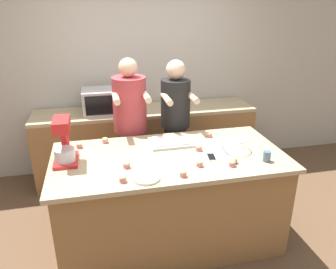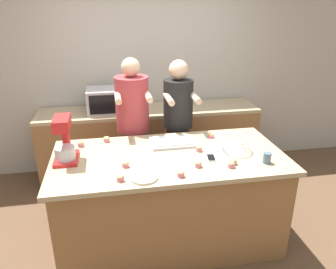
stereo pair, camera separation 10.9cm
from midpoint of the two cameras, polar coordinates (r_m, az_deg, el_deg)
ground_plane at (r=3.46m, az=-0.74°, el=-17.44°), size 16.00×16.00×0.00m
back_wall at (r=4.45m, az=-5.55°, el=10.97°), size 10.00×0.06×2.70m
island_counter at (r=3.18m, az=-0.78°, el=-11.03°), size 2.09×1.04×0.92m
back_counter at (r=4.38m, az=-4.53°, el=-1.36°), size 2.80×0.60×0.93m
person_left at (r=3.62m, az=-7.33°, el=0.50°), size 0.37×0.52×1.68m
person_right at (r=3.70m, az=0.45°, el=0.98°), size 0.34×0.50×1.64m
stand_mixer at (r=2.91m, az=-18.69°, el=-1.50°), size 0.20×0.30×0.40m
mixing_bowl at (r=3.08m, az=10.27°, el=-1.51°), size 0.27×0.27×0.13m
baking_tray at (r=3.19m, az=-0.46°, el=-1.29°), size 0.41×0.30×0.04m
microwave_oven at (r=4.14m, az=-11.99°, el=5.76°), size 0.49×0.38×0.29m
cell_phone at (r=2.93m, az=6.50°, el=-3.95°), size 0.09×0.15×0.01m
drinking_glass at (r=2.94m, az=15.83°, el=-3.66°), size 0.07×0.07×0.09m
small_plate at (r=2.58m, az=-5.03°, el=-7.58°), size 0.22×0.22×0.02m
cupcake_0 at (r=2.79m, az=10.01°, el=-4.95°), size 0.06×0.06×0.06m
cupcake_1 at (r=2.85m, az=10.37°, el=-4.40°), size 0.06×0.06×0.06m
cupcake_2 at (r=2.56m, az=-9.11°, el=-7.62°), size 0.06×0.06×0.06m
cupcake_3 at (r=2.76m, az=4.40°, el=-5.04°), size 0.06×0.06×0.06m
cupcake_4 at (r=2.76m, az=-8.36°, el=-5.24°), size 0.06×0.06×0.06m
cupcake_5 at (r=3.36m, az=6.29°, el=0.03°), size 0.06×0.06×0.06m
cupcake_6 at (r=3.04m, az=4.38°, el=-2.35°), size 0.06×0.06×0.06m
cupcake_7 at (r=2.60m, az=1.44°, el=-6.79°), size 0.06×0.06×0.06m
cupcake_8 at (r=3.27m, az=-11.83°, el=-0.97°), size 0.06×0.06×0.06m
cupcake_9 at (r=3.22m, az=-16.13°, el=-1.79°), size 0.06×0.06×0.06m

